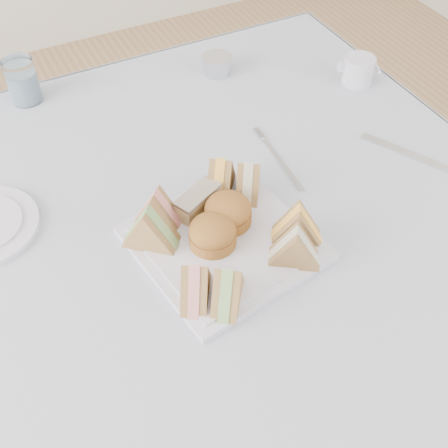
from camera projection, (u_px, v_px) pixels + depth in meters
name	position (u px, v px, depth m)	size (l,w,h in m)	color
floor	(220.00, 403.00, 1.50)	(4.00, 4.00, 0.00)	#9E7751
table	(219.00, 328.00, 1.22)	(0.90, 0.90, 0.74)	brown
tablecloth	(218.00, 209.00, 0.95)	(1.02, 1.02, 0.01)	silver
serving_plate	(224.00, 243.00, 0.89)	(0.26, 0.26, 0.01)	silver
sandwich_fl_a	(195.00, 281.00, 0.78)	(0.08, 0.04, 0.07)	olive
sandwich_fl_b	(228.00, 285.00, 0.78)	(0.08, 0.04, 0.07)	olive
sandwich_fr_a	(297.00, 223.00, 0.86)	(0.08, 0.04, 0.07)	olive
sandwich_fr_b	(295.00, 245.00, 0.83)	(0.08, 0.04, 0.07)	olive
sandwich_bl_a	(150.00, 226.00, 0.85)	(0.09, 0.04, 0.08)	olive
sandwich_bl_b	(157.00, 207.00, 0.88)	(0.08, 0.04, 0.07)	olive
sandwich_br_a	(248.00, 179.00, 0.93)	(0.08, 0.04, 0.07)	olive
sandwich_br_b	(221.00, 175.00, 0.93)	(0.08, 0.04, 0.07)	olive
scone_left	(213.00, 233.00, 0.86)	(0.07, 0.07, 0.05)	olive
scone_right	(228.00, 212.00, 0.89)	(0.08, 0.08, 0.05)	olive
pastry_slice	(198.00, 202.00, 0.91)	(0.08, 0.03, 0.04)	tan
water_glass	(22.00, 81.00, 1.12)	(0.06, 0.06, 0.09)	white
tea_strainer	(217.00, 66.00, 1.21)	(0.07, 0.07, 0.04)	silver
knife	(413.00, 156.00, 1.03)	(0.02, 0.21, 0.00)	silver
fork	(282.00, 164.00, 1.02)	(0.01, 0.16, 0.00)	silver
creamer_jug	(358.00, 70.00, 1.18)	(0.07, 0.07, 0.06)	silver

